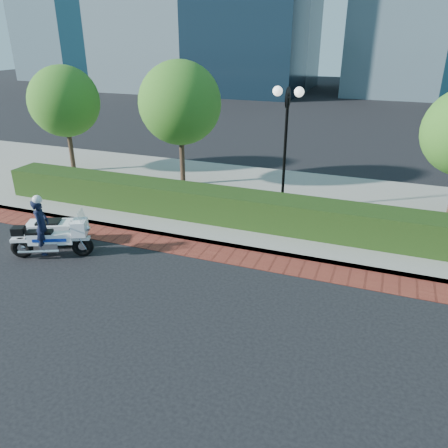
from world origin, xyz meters
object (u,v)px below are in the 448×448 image
(tree_a, at_px, (64,101))
(tree_b, at_px, (180,103))
(lamppost, at_px, (286,130))
(police_motorcycle, at_px, (51,232))

(tree_a, bearing_deg, tree_b, 0.00)
(lamppost, height_order, tree_a, tree_a)
(lamppost, distance_m, tree_a, 10.09)
(tree_a, relative_size, police_motorcycle, 1.91)
(tree_a, xyz_separation_m, tree_b, (5.50, 0.00, 0.21))
(tree_a, height_order, tree_b, tree_b)
(lamppost, relative_size, tree_b, 0.86)
(lamppost, height_order, tree_b, tree_b)
(tree_a, relative_size, tree_b, 0.94)
(tree_a, bearing_deg, police_motorcycle, -56.03)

